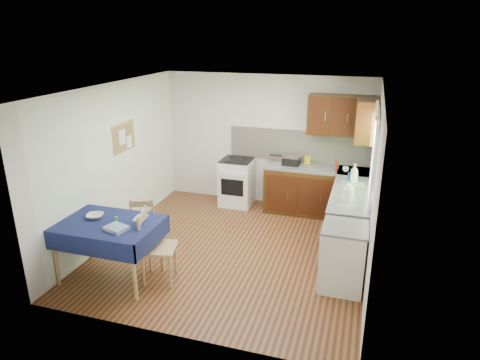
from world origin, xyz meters
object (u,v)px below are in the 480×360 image
(toaster, at_px, (276,160))
(kettle, at_px, (348,193))
(dining_table, at_px, (107,229))
(sandwich_press, at_px, (291,160))
(chair_near, at_px, (155,244))
(dish_rack, at_px, (352,184))
(chair_far, at_px, (144,222))

(toaster, bearing_deg, kettle, -68.66)
(dining_table, height_order, sandwich_press, sandwich_press)
(chair_near, bearing_deg, dining_table, 87.94)
(sandwich_press, height_order, kettle, kettle)
(dining_table, height_order, kettle, kettle)
(chair_near, distance_m, dish_rack, 3.26)
(chair_near, bearing_deg, sandwich_press, -38.13)
(chair_far, distance_m, toaster, 2.72)
(chair_far, height_order, kettle, kettle)
(dining_table, bearing_deg, chair_far, 104.67)
(chair_near, relative_size, sandwich_press, 3.47)
(toaster, bearing_deg, chair_far, -148.59)
(chair_far, bearing_deg, dining_table, 64.41)
(chair_far, relative_size, sandwich_press, 3.04)
(chair_far, distance_m, dish_rack, 3.34)
(sandwich_press, bearing_deg, dish_rack, -30.90)
(chair_near, height_order, toaster, toaster)
(sandwich_press, distance_m, dish_rack, 1.39)
(dining_table, bearing_deg, toaster, 80.67)
(chair_far, relative_size, dish_rack, 2.27)
(toaster, height_order, dish_rack, toaster)
(toaster, xyz_separation_m, kettle, (1.39, -1.44, 0.03))
(sandwich_press, distance_m, kettle, 1.86)
(kettle, bearing_deg, dish_rack, 87.43)
(dining_table, bearing_deg, chair_near, 31.41)
(chair_far, bearing_deg, sandwich_press, -150.95)
(toaster, bearing_deg, dining_table, -141.14)
(chair_near, height_order, sandwich_press, sandwich_press)
(sandwich_press, bearing_deg, toaster, -164.88)
(sandwich_press, bearing_deg, chair_near, -109.70)
(chair_far, xyz_separation_m, kettle, (2.96, 0.72, 0.55))
(chair_far, xyz_separation_m, chair_near, (0.56, -0.71, 0.07))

